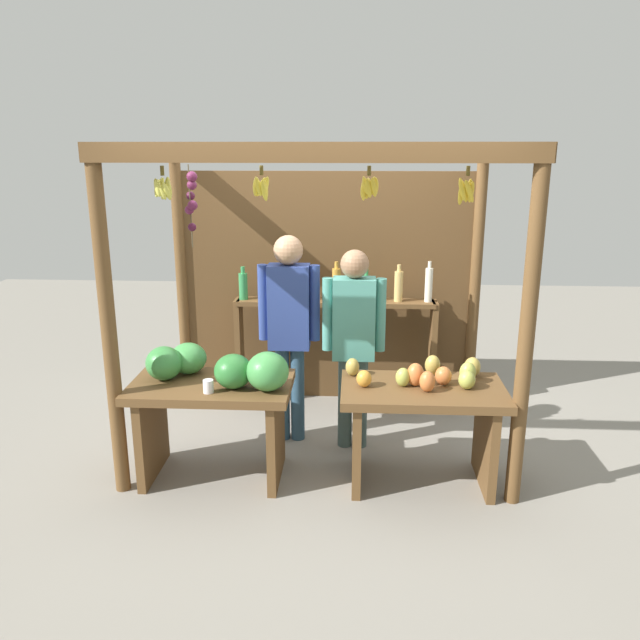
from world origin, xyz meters
TOP-DOWN VIEW (x-y plane):
  - ground_plane at (0.00, 0.00)m, footprint 12.00×12.00m
  - market_stall at (-0.00, 0.39)m, footprint 2.80×1.86m
  - fruit_counter_left at (-0.71, -0.66)m, footprint 1.17×0.69m
  - fruit_counter_right at (0.74, -0.64)m, footprint 1.12×0.64m
  - bottle_shelf_unit at (0.09, 0.66)m, footprint 1.79×0.22m
  - vendor_man at (-0.25, -0.03)m, footprint 0.48×0.23m
  - vendor_woman at (0.25, -0.13)m, footprint 0.48×0.21m

SIDE VIEW (x-z plane):
  - ground_plane at x=0.00m, z-range 0.00..0.00m
  - fruit_counter_right at x=0.74m, z-range 0.11..0.99m
  - fruit_counter_left at x=-0.71m, z-range 0.16..1.14m
  - bottle_shelf_unit at x=0.09m, z-range 0.12..1.48m
  - vendor_woman at x=0.25m, z-range 0.15..1.73m
  - vendor_man at x=-0.25m, z-range 0.17..1.84m
  - market_stall at x=0.00m, z-range 0.20..2.53m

